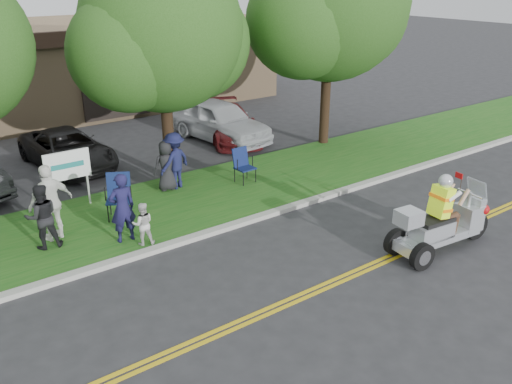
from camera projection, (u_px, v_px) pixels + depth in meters
ground at (306, 278)px, 11.91m from camera, size 120.00×120.00×0.00m
centerline_near at (324, 290)px, 11.48m from camera, size 60.00×0.10×0.01m
centerline_far at (319, 286)px, 11.60m from camera, size 60.00×0.10×0.01m
curb at (229, 226)px, 14.16m from camera, size 60.00×0.25×0.12m
grass_verge at (188, 200)px, 15.77m from camera, size 60.00×4.00×0.10m
commercial_building at (82, 64)px, 26.38m from camera, size 18.00×8.20×4.00m
tree_mid at (163, 37)px, 15.91m from camera, size 5.88×4.80×7.05m
tree_right at (330, 8)px, 19.09m from camera, size 6.86×5.60×8.07m
business_sign at (68, 169)px, 14.77m from camera, size 1.25×0.06×1.75m
trike_scooter at (441, 225)px, 12.79m from camera, size 3.04×1.06×1.98m
lawn_chair_a at (119, 193)px, 14.43m from camera, size 0.86×0.87×1.19m
lawn_chair_b at (243, 163)px, 16.86m from camera, size 0.58×0.60×1.07m
spectator_adult_left at (122, 208)px, 13.02m from camera, size 0.66×0.45×1.75m
spectator_adult_mid at (42, 217)px, 12.73m from camera, size 0.85×0.70×1.60m
spectator_adult_right at (51, 203)px, 13.09m from camera, size 1.21×0.72×1.93m
spectator_chair_a at (175, 161)px, 16.24m from camera, size 1.27×0.99×1.74m
spectator_chair_b at (166, 166)px, 16.13m from camera, size 0.80×0.58×1.53m
child_right at (143, 224)px, 12.98m from camera, size 0.63×0.56×1.07m
parked_car_mid at (67, 149)px, 18.37m from camera, size 2.39×4.62×1.25m
parked_car_right at (230, 123)px, 21.39m from camera, size 3.25×4.77×1.28m
parked_car_far_right at (220, 120)px, 21.20m from camera, size 2.45×4.89×1.60m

